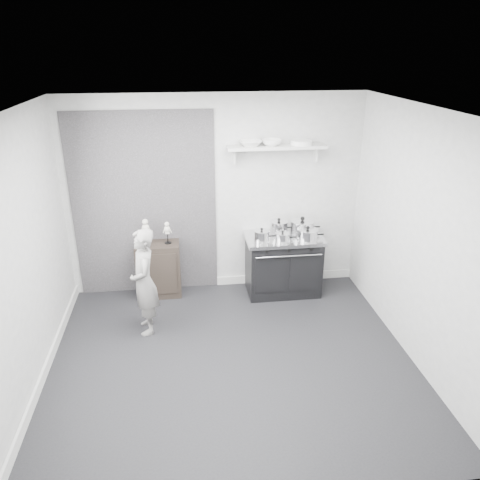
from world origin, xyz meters
name	(u,v)px	position (x,y,z in m)	size (l,w,h in m)	color
ground	(231,360)	(0.00, 0.00, 0.00)	(4.00, 4.00, 0.00)	black
room_shell	(219,217)	(-0.09, 0.15, 1.64)	(4.02, 3.62, 2.71)	#ADADAB
wall_shelf	(277,148)	(0.80, 1.68, 2.01)	(1.30, 0.26, 0.24)	silver
stove	(283,264)	(0.90, 1.48, 0.42)	(1.04, 0.65, 0.84)	black
side_cabinet	(159,269)	(-0.82, 1.61, 0.38)	(0.59, 0.34, 0.77)	black
child	(144,282)	(-0.94, 0.73, 0.66)	(0.48, 0.32, 1.32)	gray
pot_front_left	(262,236)	(0.57, 1.35, 0.91)	(0.30, 0.21, 0.19)	silver
pot_back_left	(279,227)	(0.85, 1.60, 0.93)	(0.34, 0.25, 0.23)	silver
pot_back_right	(302,227)	(1.17, 1.56, 0.93)	(0.42, 0.33, 0.25)	silver
pot_front_right	(308,234)	(1.18, 1.33, 0.91)	(0.36, 0.27, 0.20)	silver
pot_front_center	(283,237)	(0.84, 1.32, 0.90)	(0.28, 0.19, 0.15)	silver
skeleton_full	(146,230)	(-0.95, 1.61, 0.98)	(0.12, 0.07, 0.41)	beige
skeleton_torso	(167,231)	(-0.67, 1.61, 0.94)	(0.10, 0.06, 0.35)	beige
bowl_large	(250,143)	(0.45, 1.67, 2.08)	(0.29, 0.29, 0.07)	white
bowl_small	(272,142)	(0.73, 1.67, 2.08)	(0.26, 0.26, 0.08)	white
plate_stack	(301,142)	(1.12, 1.67, 2.07)	(0.28, 0.28, 0.06)	white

